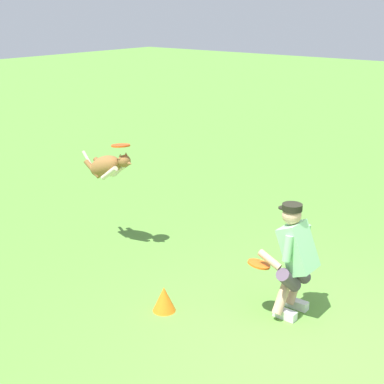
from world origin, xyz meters
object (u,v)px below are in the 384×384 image
Objects in this scene: person at (295,257)px; training_cone at (164,299)px; dog at (108,167)px; frisbee_flying at (121,145)px; frisbee_held at (259,264)px.

person reaches higher than training_cone.
person is 1.32× the size of dog.
training_cone is (-1.58, 0.95, -1.36)m from frisbee_flying.
frisbee_flying reaches higher than training_cone.
frisbee_flying reaches higher than person.
frisbee_flying is (2.75, -0.10, 0.81)m from person.
training_cone is (0.86, 0.61, -0.46)m from frisbee_held.
dog is at bearing -2.63° from person.
dog is 3.79× the size of frisbee_flying.
person is 0.40m from frisbee_held.
frisbee_flying is 2.30m from training_cone.
frisbee_flying reaches higher than frisbee_held.
frisbee_flying is 2.63m from frisbee_held.
frisbee_held is (-2.45, 0.35, -0.90)m from frisbee_flying.
frisbee_held is (0.30, 0.24, -0.09)m from person.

